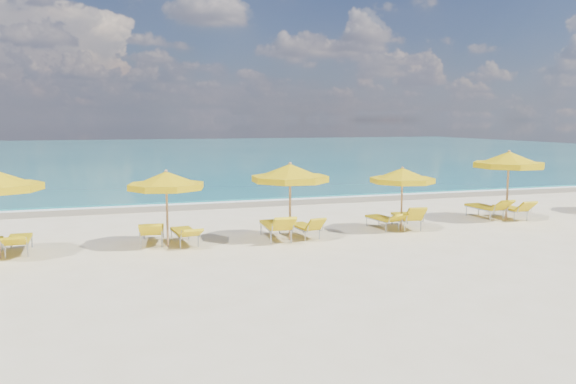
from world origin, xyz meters
name	(u,v)px	position (x,y,z in m)	size (l,w,h in m)	color
ground_plane	(303,237)	(0.00, 0.00, 0.00)	(120.00, 120.00, 0.00)	beige
ocean	(163,152)	(0.00, 48.00, 0.00)	(120.00, 80.00, 0.30)	#146A71
wet_sand_band	(247,203)	(0.00, 7.40, 0.00)	(120.00, 2.60, 0.01)	tan
foam_line	(243,200)	(0.00, 8.20, 0.00)	(120.00, 1.20, 0.03)	white
whitecap_near	(103,184)	(-6.00, 17.00, 0.00)	(14.00, 0.36, 0.05)	white
whitecap_far	(300,167)	(8.00, 24.00, 0.00)	(18.00, 0.30, 0.05)	white
umbrella_3	(166,181)	(-4.04, -0.09, 1.86)	(2.47, 2.47, 2.18)	tan
umbrella_4	(290,174)	(-0.50, -0.27, 1.98)	(2.94, 2.94, 2.32)	tan
umbrella_5	(402,176)	(3.31, -0.06, 1.77)	(2.51, 2.51, 2.08)	tan
umbrella_6	(509,160)	(7.84, 0.57, 2.13)	(3.25, 3.25, 2.50)	tan
lounger_2_right	(19,245)	(-7.92, 0.31, 0.21)	(0.64, 1.84, 0.67)	#A5A8AD
lounger_3_left	(152,235)	(-4.43, 0.48, 0.23)	(0.85, 1.99, 0.79)	#A5A8AD
lounger_3_right	(185,237)	(-3.54, 0.09, 0.21)	(0.76, 1.83, 0.65)	#A5A8AD
lounger_4_left	(276,231)	(-0.86, -0.04, 0.25)	(0.74, 2.03, 0.88)	#A5A8AD
lounger_4_right	(305,231)	(0.05, -0.06, 0.20)	(0.74, 1.62, 0.75)	#A5A8AD
lounger_5_left	(383,223)	(2.94, 0.46, 0.20)	(0.79, 1.74, 0.66)	#A5A8AD
lounger_5_right	(407,221)	(3.72, 0.32, 0.23)	(0.88, 1.86, 0.87)	#A5A8AD
lounger_6_left	(485,212)	(7.41, 1.17, 0.24)	(0.78, 1.98, 0.83)	#A5A8AD
lounger_6_right	(511,212)	(8.27, 0.83, 0.22)	(0.67, 1.81, 0.79)	#A5A8AD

